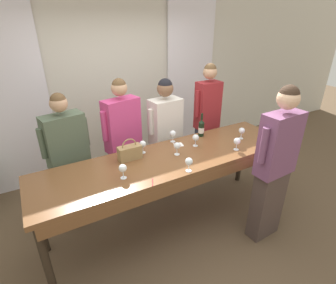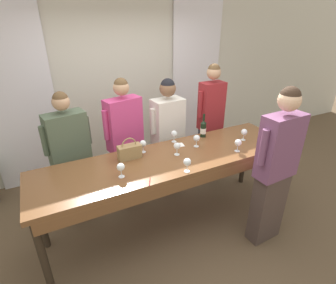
% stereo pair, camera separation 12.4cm
% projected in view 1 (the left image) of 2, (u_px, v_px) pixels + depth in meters
% --- Properties ---
extents(ground_plane, '(18.00, 18.00, 0.00)m').
position_uv_depth(ground_plane, '(171.00, 223.00, 3.35)').
color(ground_plane, brown).
extents(wall_back, '(12.00, 0.06, 2.80)m').
position_uv_depth(wall_back, '(113.00, 85.00, 4.21)').
color(wall_back, beige).
rests_on(wall_back, ground_plane).
extents(curtain_panel_left, '(0.94, 0.03, 2.69)m').
position_uv_depth(curtain_panel_left, '(12.00, 102.00, 3.54)').
color(curtain_panel_left, white).
rests_on(curtain_panel_left, ground_plane).
extents(curtain_panel_right, '(0.94, 0.03, 2.69)m').
position_uv_depth(curtain_panel_right, '(190.00, 79.00, 4.83)').
color(curtain_panel_right, white).
rests_on(curtain_panel_right, ground_plane).
extents(tasting_bar, '(3.02, 0.81, 0.97)m').
position_uv_depth(tasting_bar, '(173.00, 164.00, 2.95)').
color(tasting_bar, brown).
rests_on(tasting_bar, ground_plane).
extents(wine_bottle, '(0.07, 0.07, 0.31)m').
position_uv_depth(wine_bottle, '(201.00, 128.00, 3.40)').
color(wine_bottle, black).
rests_on(wine_bottle, tasting_bar).
extents(handbag, '(0.25, 0.11, 0.25)m').
position_uv_depth(handbag, '(130.00, 152.00, 2.85)').
color(handbag, '#997A4C').
rests_on(handbag, tasting_bar).
extents(wine_glass_front_left, '(0.08, 0.08, 0.15)m').
position_uv_depth(wine_glass_front_left, '(196.00, 138.00, 3.14)').
color(wine_glass_front_left, white).
rests_on(wine_glass_front_left, tasting_bar).
extents(wine_glass_front_mid, '(0.08, 0.08, 0.15)m').
position_uv_depth(wine_glass_front_mid, '(143.00, 144.00, 2.98)').
color(wine_glass_front_mid, white).
rests_on(wine_glass_front_mid, tasting_bar).
extents(wine_glass_front_right, '(0.08, 0.08, 0.15)m').
position_uv_depth(wine_glass_front_right, '(177.00, 146.00, 2.94)').
color(wine_glass_front_right, white).
rests_on(wine_glass_front_right, tasting_bar).
extents(wine_glass_center_left, '(0.08, 0.08, 0.15)m').
position_uv_depth(wine_glass_center_left, '(189.00, 162.00, 2.62)').
color(wine_glass_center_left, white).
rests_on(wine_glass_center_left, tasting_bar).
extents(wine_glass_center_mid, '(0.08, 0.08, 0.15)m').
position_uv_depth(wine_glass_center_mid, '(272.00, 134.00, 3.25)').
color(wine_glass_center_mid, white).
rests_on(wine_glass_center_mid, tasting_bar).
extents(wine_glass_center_right, '(0.08, 0.08, 0.15)m').
position_uv_depth(wine_glass_center_right, '(237.00, 141.00, 3.04)').
color(wine_glass_center_right, white).
rests_on(wine_glass_center_right, tasting_bar).
extents(wine_glass_back_left, '(0.08, 0.08, 0.15)m').
position_uv_depth(wine_glass_back_left, '(173.00, 134.00, 3.24)').
color(wine_glass_back_left, white).
rests_on(wine_glass_back_left, tasting_bar).
extents(wine_glass_back_mid, '(0.08, 0.08, 0.15)m').
position_uv_depth(wine_glass_back_mid, '(123.00, 169.00, 2.50)').
color(wine_glass_back_mid, white).
rests_on(wine_glass_back_mid, tasting_bar).
extents(wine_glass_back_right, '(0.08, 0.08, 0.15)m').
position_uv_depth(wine_glass_back_right, '(242.00, 131.00, 3.33)').
color(wine_glass_back_right, white).
rests_on(wine_glass_back_right, tasting_bar).
extents(wine_glass_near_host, '(0.08, 0.08, 0.15)m').
position_uv_depth(wine_glass_near_host, '(278.00, 131.00, 3.31)').
color(wine_glass_near_host, white).
rests_on(wine_glass_near_host, tasting_bar).
extents(napkin, '(0.12, 0.12, 0.00)m').
position_uv_depth(napkin, '(179.00, 145.00, 3.20)').
color(napkin, white).
rests_on(napkin, tasting_bar).
extents(pen, '(0.07, 0.12, 0.01)m').
position_uv_depth(pen, '(152.00, 182.00, 2.47)').
color(pen, maroon).
rests_on(pen, tasting_bar).
extents(guest_olive_jacket, '(0.56, 0.31, 1.67)m').
position_uv_depth(guest_olive_jacket, '(69.00, 161.00, 3.09)').
color(guest_olive_jacket, brown).
rests_on(guest_olive_jacket, ground_plane).
extents(guest_pink_top, '(0.56, 0.30, 1.75)m').
position_uv_depth(guest_pink_top, '(124.00, 145.00, 3.37)').
color(guest_pink_top, brown).
rests_on(guest_pink_top, ground_plane).
extents(guest_cream_sweater, '(0.53, 0.29, 1.69)m').
position_uv_depth(guest_cream_sweater, '(165.00, 138.00, 3.66)').
color(guest_cream_sweater, '#473833').
rests_on(guest_cream_sweater, ground_plane).
extents(guest_striped_shirt, '(0.46, 0.22, 1.82)m').
position_uv_depth(guest_striped_shirt, '(207.00, 122.00, 3.94)').
color(guest_striped_shirt, '#383D51').
rests_on(guest_striped_shirt, ground_plane).
extents(host_pouring, '(0.56, 0.23, 1.82)m').
position_uv_depth(host_pouring, '(275.00, 166.00, 2.81)').
color(host_pouring, '#473833').
rests_on(host_pouring, ground_plane).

